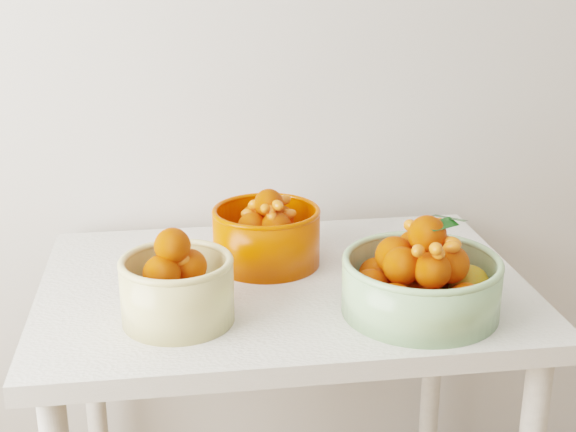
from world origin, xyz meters
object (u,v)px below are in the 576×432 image
Objects in this scene: table at (283,322)px; bowl_orange at (267,234)px; bowl_green at (421,280)px; bowl_cream at (177,287)px.

bowl_orange reaches higher than table.
bowl_green is at bearing -37.24° from table.
bowl_cream is 0.72× the size of bowl_orange.
bowl_cream reaches higher than bowl_orange.
bowl_green reaches higher than table.
bowl_orange is (-0.26, 0.28, 0.00)m from bowl_green.
bowl_green is 0.38m from bowl_orange.
bowl_cream is 0.58× the size of bowl_green.
bowl_orange is at bearing 102.95° from table.
table is 3.29× the size of bowl_orange.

